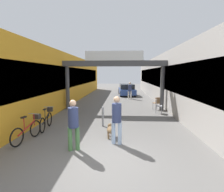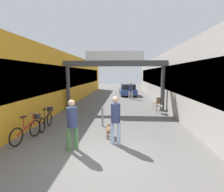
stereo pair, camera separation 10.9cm
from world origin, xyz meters
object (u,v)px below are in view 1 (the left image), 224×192
(pedestrian_companion, at_px, (73,122))
(cafe_chair_aluminium_nearer, at_px, (158,105))
(bollard_post_metal, at_px, (103,116))
(cafe_chair_wood_farther, at_px, (157,102))
(parked_car_blue, at_px, (127,90))
(pedestrian_with_dog, at_px, (117,117))
(bicycle_black_second, at_px, (47,119))
(dog_on_leash, at_px, (110,129))
(bicycle_red_nearest, at_px, (29,129))
(pedestrian_carrying_crate, at_px, (130,89))

(pedestrian_companion, xyz_separation_m, cafe_chair_aluminium_nearer, (3.89, 5.78, -0.43))
(cafe_chair_aluminium_nearer, bearing_deg, bollard_post_metal, -136.45)
(pedestrian_companion, relative_size, cafe_chair_wood_farther, 1.91)
(parked_car_blue, bearing_deg, cafe_chair_aluminium_nearer, -79.48)
(pedestrian_with_dog, bearing_deg, bicycle_black_second, 153.80)
(parked_car_blue, bearing_deg, bicycle_black_second, -107.34)
(dog_on_leash, bearing_deg, cafe_chair_aluminium_nearer, 58.31)
(cafe_chair_wood_farther, bearing_deg, dog_on_leash, -118.00)
(bollard_post_metal, bearing_deg, parked_car_blue, 83.21)
(bicycle_red_nearest, xyz_separation_m, parked_car_blue, (4.11, 14.36, 0.21))
(cafe_chair_wood_farther, distance_m, parked_car_blue, 8.53)
(pedestrian_carrying_crate, height_order, parked_car_blue, pedestrian_carrying_crate)
(bicycle_black_second, xyz_separation_m, parked_car_blue, (4.03, 12.92, 0.21))
(pedestrian_with_dog, distance_m, dog_on_leash, 1.02)
(bicycle_red_nearest, height_order, cafe_chair_aluminium_nearer, bicycle_red_nearest)
(bollard_post_metal, bearing_deg, cafe_chair_aluminium_nearer, 43.55)
(pedestrian_with_dog, height_order, pedestrian_companion, pedestrian_with_dog)
(pedestrian_with_dog, relative_size, parked_car_blue, 0.42)
(pedestrian_with_dog, xyz_separation_m, bicycle_black_second, (-3.28, 1.62, -0.57))
(bicycle_black_second, xyz_separation_m, cafe_chair_wood_farther, (5.95, 4.61, 0.10))
(pedestrian_companion, bearing_deg, cafe_chair_aluminium_nearer, 56.07)
(bicycle_black_second, bearing_deg, dog_on_leash, -17.12)
(bollard_post_metal, bearing_deg, pedestrian_with_dog, -70.89)
(dog_on_leash, xyz_separation_m, parked_car_blue, (1.03, 13.84, 0.33))
(dog_on_leash, relative_size, parked_car_blue, 0.17)
(bicycle_red_nearest, height_order, bicycle_black_second, same)
(dog_on_leash, xyz_separation_m, bicycle_black_second, (-3.01, 0.93, 0.13))
(cafe_chair_wood_farther, bearing_deg, pedestrian_with_dog, -113.18)
(pedestrian_companion, distance_m, dog_on_leash, 1.84)
(bicycle_black_second, xyz_separation_m, bollard_post_metal, (2.55, 0.49, 0.05))
(pedestrian_companion, bearing_deg, pedestrian_with_dog, 23.52)
(bicycle_red_nearest, xyz_separation_m, bicycle_black_second, (0.08, 1.45, 0.00))
(pedestrian_with_dog, distance_m, cafe_chair_aluminium_nearer, 5.75)
(pedestrian_carrying_crate, distance_m, cafe_chair_aluminium_nearer, 6.50)
(pedestrian_companion, xyz_separation_m, cafe_chair_wood_farther, (4.06, 6.83, -0.43))
(pedestrian_companion, bearing_deg, cafe_chair_wood_farther, 59.25)
(pedestrian_companion, bearing_deg, bicycle_black_second, 130.26)
(bicycle_red_nearest, relative_size, bollard_post_metal, 1.75)
(dog_on_leash, relative_size, bicycle_black_second, 0.41)
(dog_on_leash, bearing_deg, bicycle_black_second, 162.88)
(cafe_chair_aluminium_nearer, height_order, cafe_chair_wood_farther, same)
(pedestrian_carrying_crate, distance_m, dog_on_leash, 10.88)
(dog_on_leash, height_order, cafe_chair_wood_farther, cafe_chair_wood_farther)
(bollard_post_metal, bearing_deg, pedestrian_carrying_crate, 79.71)
(cafe_chair_aluminium_nearer, xyz_separation_m, cafe_chair_wood_farther, (0.18, 1.06, 0.00))
(pedestrian_companion, xyz_separation_m, bicycle_black_second, (-1.88, 2.23, -0.54))
(bicycle_red_nearest, bearing_deg, dog_on_leash, 9.58)
(bicycle_red_nearest, distance_m, cafe_chair_wood_farther, 8.54)
(dog_on_leash, bearing_deg, bicycle_red_nearest, -170.42)
(pedestrian_with_dog, bearing_deg, bicycle_red_nearest, 177.11)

